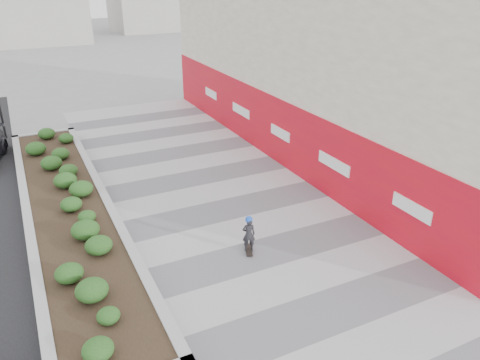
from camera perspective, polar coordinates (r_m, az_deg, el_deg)
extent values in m
plane|color=gray|center=(13.96, 7.53, -12.22)|extent=(160.00, 160.00, 0.00)
cube|color=#A8A8AD|center=(16.08, 1.68, -6.53)|extent=(8.00, 36.00, 0.01)
cube|color=beige|center=(23.01, 10.59, 13.38)|extent=(6.00, 24.00, 8.00)
cube|color=red|center=(22.05, 3.77, 6.53)|extent=(0.12, 24.00, 3.00)
cube|color=#9E9EA0|center=(26.28, -22.74, 4.82)|extent=(3.00, 0.30, 0.55)
cube|color=#9E9EA0|center=(18.05, -24.43, -4.27)|extent=(0.30, 18.00, 0.55)
cube|color=#9E9EA0|center=(18.19, -16.03, -2.68)|extent=(0.30, 18.00, 0.55)
cube|color=#2D2116|center=(18.08, -20.20, -3.55)|extent=(2.40, 17.40, 0.50)
cylinder|color=#595654|center=(16.29, 3.25, -6.13)|extent=(0.44, 0.44, 0.01)
cube|color=black|center=(15.11, 1.05, -8.51)|extent=(0.45, 0.74, 0.02)
imported|color=#242429|center=(14.80, 1.07, -6.64)|extent=(0.48, 0.39, 1.14)
sphere|color=blue|center=(14.53, 1.09, -4.86)|extent=(0.23, 0.23, 0.23)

